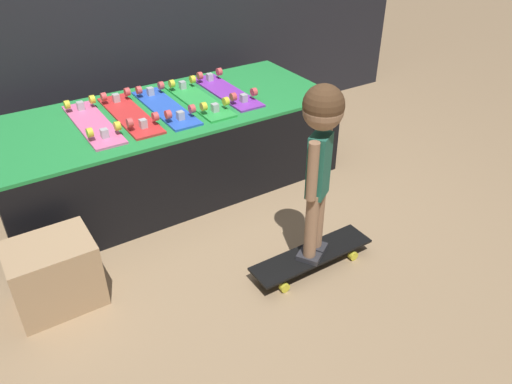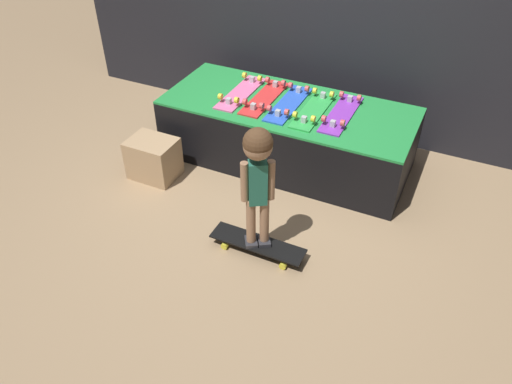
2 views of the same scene
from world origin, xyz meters
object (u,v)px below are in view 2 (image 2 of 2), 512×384
skateboard_red_on_rack (265,97)px  child (258,168)px  skateboard_blue_on_rack (289,103)px  skateboard_purple_on_rack (341,113)px  skateboard_green_on_rack (314,109)px  skateboard_on_floor (258,244)px  storage_box (154,158)px  skateboard_pink_on_rack (241,92)px

skateboard_red_on_rack → child: 1.33m
skateboard_blue_on_rack → skateboard_purple_on_rack: bearing=3.7°
skateboard_blue_on_rack → skateboard_red_on_rack: bearing=176.6°
skateboard_blue_on_rack → skateboard_purple_on_rack: (0.46, 0.03, 0.00)m
skateboard_purple_on_rack → child: (-0.19, -1.23, 0.18)m
skateboard_blue_on_rack → skateboard_green_on_rack: size_ratio=1.00×
skateboard_on_floor → storage_box: storage_box is taller
skateboard_green_on_rack → skateboard_on_floor: skateboard_green_on_rack is taller
skateboard_red_on_rack → skateboard_green_on_rack: bearing=-2.6°
skateboard_on_floor → storage_box: bearing=158.7°
storage_box → skateboard_pink_on_rack: bearing=56.6°
skateboard_red_on_rack → skateboard_green_on_rack: (0.46, -0.02, 0.00)m
skateboard_pink_on_rack → skateboard_blue_on_rack: size_ratio=1.00×
skateboard_pink_on_rack → storage_box: bearing=-123.4°
child → skateboard_blue_on_rack: bearing=71.3°
skateboard_blue_on_rack → child: child is taller
skateboard_pink_on_rack → child: size_ratio=0.73×
skateboard_blue_on_rack → skateboard_purple_on_rack: size_ratio=1.00×
skateboard_green_on_rack → skateboard_purple_on_rack: (0.23, 0.04, 0.00)m
skateboard_red_on_rack → skateboard_purple_on_rack: bearing=1.4°
storage_box → skateboard_blue_on_rack: bearing=37.5°
skateboard_purple_on_rack → storage_box: 1.65m
skateboard_green_on_rack → skateboard_on_floor: bearing=-87.9°
skateboard_red_on_rack → skateboard_on_floor: (0.51, -1.22, -0.51)m
skateboard_blue_on_rack → skateboard_on_floor: (0.27, -1.20, -0.51)m
skateboard_pink_on_rack → skateboard_red_on_rack: (0.23, 0.01, 0.00)m
skateboard_red_on_rack → child: bearing=-67.4°
skateboard_pink_on_rack → skateboard_purple_on_rack: 0.92m
skateboard_pink_on_rack → skateboard_on_floor: (0.74, -1.21, -0.51)m
skateboard_on_floor → skateboard_pink_on_rack: bearing=121.3°
child → storage_box: bearing=127.2°
skateboard_red_on_rack → storage_box: (-0.72, -0.74, -0.40)m
skateboard_red_on_rack → skateboard_purple_on_rack: (0.69, 0.02, 0.00)m
skateboard_red_on_rack → skateboard_blue_on_rack: bearing=-3.4°
skateboard_blue_on_rack → skateboard_green_on_rack: same height
skateboard_green_on_rack → child: 1.21m
skateboard_on_floor → skateboard_red_on_rack: bearing=112.6°
skateboard_red_on_rack → skateboard_blue_on_rack: size_ratio=1.00×
skateboard_blue_on_rack → child: 1.25m
skateboard_blue_on_rack → skateboard_green_on_rack: 0.23m
storage_box → child: bearing=-21.3°
skateboard_green_on_rack → storage_box: size_ratio=1.74×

